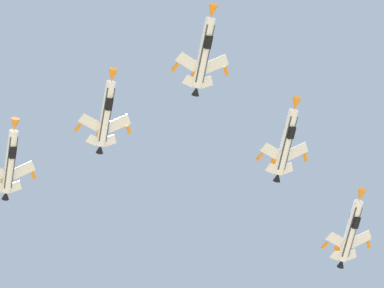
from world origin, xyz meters
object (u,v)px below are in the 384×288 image
Objects in this scene: fighter_jet_left_wing at (286,141)px; fighter_jet_right_wing at (106,112)px; fighter_jet_right_outer at (10,160)px; fighter_jet_left_outer at (351,229)px; fighter_jet_lead at (204,51)px.

fighter_jet_left_wing is 1.00× the size of fighter_jet_right_wing.
fighter_jet_right_outer is at bearing -16.56° from fighter_jet_left_wing.
fighter_jet_right_wing is at bearing 14.98° from fighter_jet_left_outer.
fighter_jet_right_outer is (-16.33, 11.01, -0.13)m from fighter_jet_right_wing.
fighter_jet_right_wing is at bearing 141.83° from fighter_jet_right_outer.
fighter_jet_lead is 1.00× the size of fighter_jet_left_wing.
fighter_jet_right_outer is (-48.16, 10.56, 2.97)m from fighter_jet_left_wing.
fighter_jet_right_wing is (-31.82, -0.45, 3.10)m from fighter_jet_left_wing.
fighter_jet_right_wing is at bearing -3.38° from fighter_jet_left_wing.
fighter_jet_left_wing is at bearing 163.44° from fighter_jet_right_outer.
fighter_jet_left_outer is at bearing -139.51° from fighter_jet_lead.
fighter_jet_lead is 42.76m from fighter_jet_left_outer.
fighter_jet_right_wing reaches higher than fighter_jet_right_outer.
fighter_jet_right_wing reaches higher than fighter_jet_left_wing.
fighter_jet_lead is at bearing 37.62° from fighter_jet_left_wing.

